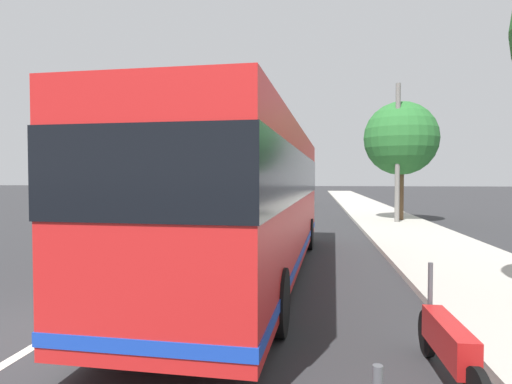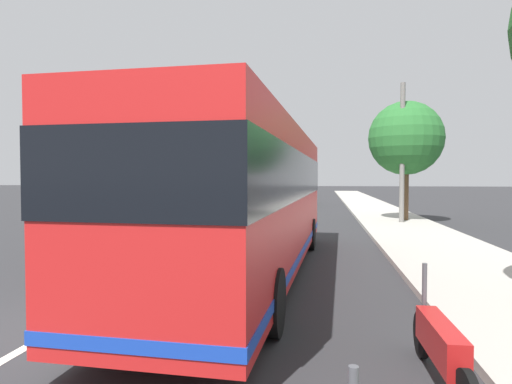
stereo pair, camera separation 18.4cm
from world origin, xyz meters
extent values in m
plane|color=#2D2D30|center=(0.00, 0.00, 0.00)|extent=(220.00, 220.00, 0.00)
cube|color=#B2ADA3|center=(10.00, -7.60, 0.07)|extent=(110.00, 3.60, 0.14)
cube|color=silver|center=(10.00, 0.00, 0.00)|extent=(110.00, 0.16, 0.01)
cube|color=red|center=(4.12, -2.32, 1.87)|extent=(12.12, 2.92, 3.05)
cube|color=black|center=(4.12, -2.32, 2.36)|extent=(12.17, 2.96, 1.01)
cube|color=#193FB2|center=(4.12, -2.32, 0.60)|extent=(12.16, 2.95, 0.16)
cylinder|color=black|center=(8.01, -1.38, 0.50)|extent=(1.01, 0.34, 1.00)
cylinder|color=black|center=(7.92, -3.59, 0.50)|extent=(1.01, 0.34, 1.00)
cylinder|color=black|center=(0.32, -1.05, 0.50)|extent=(1.01, 0.34, 1.00)
cylinder|color=black|center=(0.22, -3.26, 0.50)|extent=(1.01, 0.34, 1.00)
cylinder|color=black|center=(-0.21, -5.25, 0.29)|extent=(0.59, 0.09, 0.59)
cube|color=red|center=(-1.06, -5.27, 0.54)|extent=(1.29, 0.26, 0.38)
cylinder|color=#4C4C51|center=(-0.34, -5.26, 0.89)|extent=(0.06, 0.06, 0.70)
cube|color=gold|center=(18.10, 2.56, 0.56)|extent=(4.40, 2.17, 0.75)
cube|color=black|center=(18.34, 2.58, 1.19)|extent=(2.23, 1.87, 0.51)
cylinder|color=black|center=(16.75, 1.61, 0.32)|extent=(0.65, 0.26, 0.64)
cylinder|color=black|center=(16.63, 3.32, 0.32)|extent=(0.65, 0.26, 0.64)
cylinder|color=black|center=(19.57, 1.81, 0.32)|extent=(0.65, 0.26, 0.64)
cylinder|color=black|center=(19.45, 3.52, 0.32)|extent=(0.65, 0.26, 0.64)
cube|color=gold|center=(44.16, 1.84, 0.57)|extent=(4.65, 1.99, 0.78)
cube|color=black|center=(44.10, 1.83, 1.19)|extent=(2.23, 1.72, 0.46)
cylinder|color=black|center=(42.70, 0.96, 0.32)|extent=(0.65, 0.25, 0.64)
cylinder|color=black|center=(42.61, 2.54, 0.32)|extent=(0.65, 0.25, 0.64)
cylinder|color=black|center=(45.70, 1.13, 0.32)|extent=(0.65, 0.25, 0.64)
cylinder|color=black|center=(45.62, 2.71, 0.32)|extent=(0.65, 0.25, 0.64)
cube|color=#2D7238|center=(30.58, -2.14, 0.58)|extent=(4.13, 2.09, 0.80)
cube|color=black|center=(30.33, -2.15, 1.28)|extent=(2.00, 1.84, 0.60)
cylinder|color=black|center=(31.88, -1.21, 0.32)|extent=(0.65, 0.25, 0.64)
cylinder|color=black|center=(31.96, -2.95, 0.32)|extent=(0.65, 0.25, 0.64)
cylinder|color=black|center=(29.21, -1.33, 0.32)|extent=(0.65, 0.25, 0.64)
cylinder|color=black|center=(29.29, -3.07, 0.32)|extent=(0.65, 0.25, 0.64)
cylinder|color=brown|center=(17.02, -8.13, 1.59)|extent=(0.34, 0.34, 3.19)
sphere|color=#286B2D|center=(17.02, -8.13, 4.31)|extent=(3.74, 3.74, 3.74)
cylinder|color=slate|center=(15.88, -7.77, 3.44)|extent=(0.24, 0.24, 6.87)
camera|label=1|loc=(-6.03, -3.81, 2.32)|focal=30.50mm
camera|label=2|loc=(-6.00, -3.99, 2.32)|focal=30.50mm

